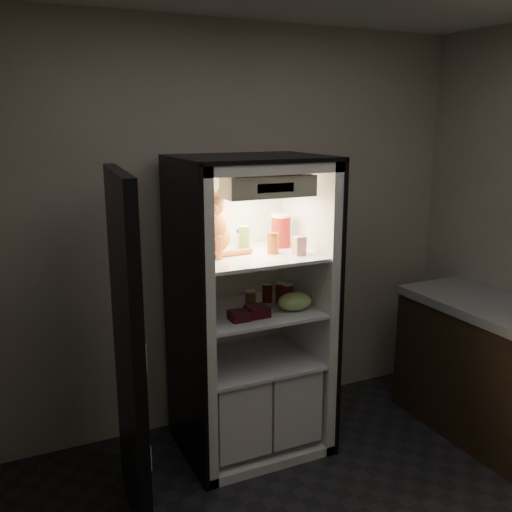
{
  "coord_description": "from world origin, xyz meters",
  "views": [
    {
      "loc": [
        -1.41,
        -1.71,
        2.08
      ],
      "look_at": [
        0.02,
        1.32,
        1.27
      ],
      "focal_mm": 40.0,
      "sensor_mm": 36.0,
      "label": 1
    }
  ],
  "objects": [
    {
      "name": "tabby_cat",
      "position": [
        -0.23,
        1.4,
        1.45
      ],
      "size": [
        0.36,
        0.43,
        0.43
      ],
      "rotation": [
        0.0,
        0.0,
        -0.32
      ],
      "color": "#CE601A",
      "rests_on": "refrigerator"
    },
    {
      "name": "parmesan_shaker",
      "position": [
        -0.03,
        1.37,
        1.37
      ],
      "size": [
        0.06,
        0.06,
        0.16
      ],
      "color": "green",
      "rests_on": "refrigerator"
    },
    {
      "name": "fridge_door",
      "position": [
        -0.85,
        0.98,
        0.91
      ],
      "size": [
        0.15,
        0.87,
        1.85
      ],
      "rotation": [
        0.0,
        0.0,
        -0.1
      ],
      "color": "black",
      "rests_on": "floor"
    },
    {
      "name": "condiment_jar",
      "position": [
        0.02,
        1.39,
        0.99
      ],
      "size": [
        0.07,
        0.07,
        0.1
      ],
      "color": "brown",
      "rests_on": "refrigerator"
    },
    {
      "name": "soda_can_b",
      "position": [
        0.22,
        1.36,
        1.0
      ],
      "size": [
        0.07,
        0.07,
        0.13
      ],
      "color": "black",
      "rests_on": "refrigerator"
    },
    {
      "name": "soda_can_a",
      "position": [
        0.15,
        1.41,
        1.0
      ],
      "size": [
        0.07,
        0.07,
        0.12
      ],
      "color": "black",
      "rests_on": "refrigerator"
    },
    {
      "name": "pepper_jar",
      "position": [
        0.25,
        1.42,
        1.4
      ],
      "size": [
        0.12,
        0.12,
        0.21
      ],
      "color": "maroon",
      "rests_on": "refrigerator"
    },
    {
      "name": "cream_carton",
      "position": [
        0.24,
        1.18,
        1.35
      ],
      "size": [
        0.07,
        0.07,
        0.11
      ],
      "primitive_type": "cube",
      "color": "silver",
      "rests_on": "refrigerator"
    },
    {
      "name": "berry_box_right",
      "position": [
        -0.03,
        1.19,
        0.97
      ],
      "size": [
        0.13,
        0.13,
        0.06
      ],
      "primitive_type": "cube",
      "color": "#490C13",
      "rests_on": "refrigerator"
    },
    {
      "name": "salsa_jar",
      "position": [
        0.12,
        1.28,
        1.35
      ],
      "size": [
        0.07,
        0.07,
        0.13
      ],
      "color": "maroon",
      "rests_on": "refrigerator"
    },
    {
      "name": "berry_box_left",
      "position": [
        -0.16,
        1.17,
        0.97
      ],
      "size": [
        0.11,
        0.11,
        0.05
      ],
      "primitive_type": "cube",
      "color": "#490C13",
      "rests_on": "refrigerator"
    },
    {
      "name": "refrigerator",
      "position": [
        0.0,
        1.38,
        0.79
      ],
      "size": [
        0.9,
        0.72,
        1.88
      ],
      "color": "white",
      "rests_on": "floor"
    },
    {
      "name": "room_shell",
      "position": [
        0.0,
        0.0,
        1.62
      ],
      "size": [
        3.6,
        3.6,
        3.6
      ],
      "color": "white",
      "rests_on": "floor"
    },
    {
      "name": "mayo_tub",
      "position": [
        0.01,
        1.49,
        1.35
      ],
      "size": [
        0.09,
        0.09,
        0.12
      ],
      "color": "white",
      "rests_on": "refrigerator"
    },
    {
      "name": "grape_bag",
      "position": [
        0.23,
        1.19,
        0.99
      ],
      "size": [
        0.22,
        0.16,
        0.11
      ],
      "primitive_type": "ellipsoid",
      "color": "#90BD58",
      "rests_on": "refrigerator"
    },
    {
      "name": "soda_can_c",
      "position": [
        0.23,
        1.31,
        1.01
      ],
      "size": [
        0.07,
        0.07,
        0.13
      ],
      "color": "black",
      "rests_on": "refrigerator"
    }
  ]
}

